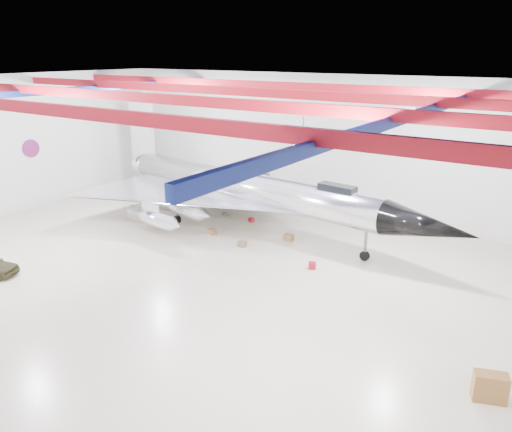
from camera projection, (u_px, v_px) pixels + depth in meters
The scene contains 15 objects.
floor at pixel (203, 268), 30.54m from camera, with size 40.00×40.00×0.00m, color #C2B89A.
wall_back at pixel (320, 143), 40.58m from camera, with size 40.00×40.00×0.00m, color silver.
wall_left at pixel (6, 146), 39.48m from camera, with size 30.00×30.00×0.00m, color silver.
ceiling at pixel (196, 83), 27.07m from camera, with size 40.00×40.00×0.00m, color #0A0F38.
ceiling_structure at pixel (197, 96), 27.29m from camera, with size 39.50×29.50×1.08m.
wall_roundel at pixel (31, 148), 41.18m from camera, with size 1.50×1.50×0.10m, color #B21414.
jet_aircraft at pixel (244, 191), 36.99m from camera, with size 31.40×19.58×8.56m.
desk at pixel (490, 387), 18.87m from camera, with size 1.24×0.62×1.14m, color brown.
crate_ply at pixel (212, 232), 36.17m from camera, with size 0.56×0.45×0.39m, color olive.
toolbox_red at pixel (251, 220), 38.83m from camera, with size 0.42×0.34×0.30m, color maroon.
engine_drum at pixel (243, 244), 33.82m from camera, with size 0.43×0.43×0.38m, color #59595B.
parts_bin at pixel (289, 237), 34.98m from camera, with size 0.65×0.52×0.45m, color olive.
crate_small at pixel (225, 214), 40.28m from camera, with size 0.34×0.27×0.24m, color #59595B.
tool_chest at pixel (312, 266), 30.42m from camera, with size 0.47×0.47×0.42m, color maroon.
oil_barrel at pixel (242, 244), 33.91m from camera, with size 0.55×0.44×0.39m, color olive.
Camera 1 is at (18.42, -21.30, 12.67)m, focal length 35.00 mm.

